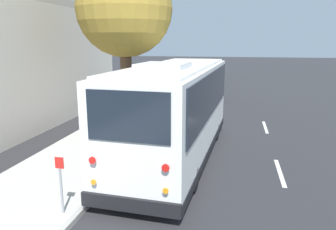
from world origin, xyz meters
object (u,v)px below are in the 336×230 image
object	(u,v)px
sign_post_far	(89,165)
fire_hydrant	(156,109)
parked_sedan_blue	(207,80)
sign_post_near	(61,185)
street_tree	(125,3)
shuttle_bus	(176,107)
parked_sedan_black	(202,91)
parked_sedan_silver	(212,73)

from	to	relation	value
sign_post_far	fire_hydrant	world-z (taller)	sign_post_far
parked_sedan_blue	sign_post_near	size ratio (longest dim) A/B	3.01
parked_sedan_blue	street_tree	xyz separation A→B (m)	(-16.93, 2.30, 5.38)
parked_sedan_blue	shuttle_bus	bearing A→B (deg)	178.93
shuttle_bus	parked_sedan_black	world-z (taller)	shuttle_bus
parked_sedan_black	sign_post_near	distance (m)	17.84
parked_sedan_black	sign_post_far	size ratio (longest dim) A/B	3.69
parked_sedan_blue	street_tree	distance (m)	17.92
sign_post_near	parked_sedan_blue	bearing A→B (deg)	-2.94
parked_sedan_black	parked_sedan_silver	bearing A→B (deg)	-0.89
parked_sedan_black	parked_sedan_silver	distance (m)	14.57
sign_post_near	fire_hydrant	world-z (taller)	sign_post_near
parked_sedan_silver	sign_post_far	distance (m)	30.80
parked_sedan_black	sign_post_far	bearing A→B (deg)	172.40
shuttle_bus	parked_sedan_black	distance (m)	13.03
fire_hydrant	parked_sedan_blue	bearing A→B (deg)	-6.27
parked_sedan_blue	parked_sedan_black	bearing A→B (deg)	179.39
parked_sedan_silver	fire_hydrant	size ratio (longest dim) A/B	5.75
parked_sedan_black	sign_post_near	size ratio (longest dim) A/B	3.23
parked_sedan_black	fire_hydrant	world-z (taller)	parked_sedan_black
parked_sedan_black	parked_sedan_blue	distance (m)	7.30
sign_post_far	fire_hydrant	xyz separation A→B (m)	(9.29, 0.28, -0.23)
shuttle_bus	sign_post_far	size ratio (longest dim) A/B	7.55
sign_post_near	sign_post_far	size ratio (longest dim) A/B	1.14
parked_sedan_blue	sign_post_far	xyz separation A→B (m)	(-23.49, 1.28, 0.20)
shuttle_bus	parked_sedan_black	size ratio (longest dim) A/B	2.05
shuttle_bus	fire_hydrant	world-z (taller)	shuttle_bus
sign_post_near	fire_hydrant	xyz separation A→B (m)	(10.85, 0.28, -0.34)
parked_sedan_silver	parked_sedan_black	bearing A→B (deg)	179.37
parked_sedan_blue	sign_post_near	world-z (taller)	sign_post_near
parked_sedan_blue	street_tree	world-z (taller)	street_tree
sign_post_far	parked_sedan_silver	bearing A→B (deg)	-2.41
parked_sedan_blue	sign_post_far	bearing A→B (deg)	173.91
shuttle_bus	sign_post_near	bearing A→B (deg)	161.42
parked_sedan_blue	sign_post_far	world-z (taller)	sign_post_far
street_tree	sign_post_far	xyz separation A→B (m)	(-6.56, -1.02, -5.19)
street_tree	sign_post_far	distance (m)	8.42
parked_sedan_blue	street_tree	bearing A→B (deg)	169.29
street_tree	parked_sedan_silver	bearing A→B (deg)	-5.46
parked_sedan_silver	fire_hydrant	distance (m)	21.54
sign_post_near	sign_post_far	world-z (taller)	sign_post_near
street_tree	sign_post_far	world-z (taller)	street_tree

